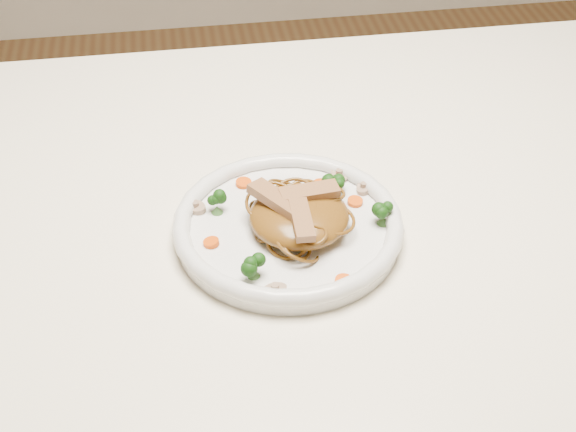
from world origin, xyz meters
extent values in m
cube|color=white|center=(0.00, 0.00, 0.73)|extent=(1.20, 0.80, 0.04)
cylinder|color=brown|center=(0.54, 0.34, 0.35)|extent=(0.06, 0.06, 0.71)
cylinder|color=white|center=(-0.04, -0.07, 0.76)|extent=(0.32, 0.32, 0.02)
ellipsoid|color=brown|center=(-0.03, -0.07, 0.78)|extent=(0.11, 0.11, 0.04)
cube|color=#A1794C|center=(-0.01, -0.06, 0.80)|extent=(0.07, 0.03, 0.01)
cube|color=#A1794C|center=(-0.05, -0.07, 0.80)|extent=(0.06, 0.07, 0.01)
cube|color=#A1794C|center=(-0.03, -0.10, 0.80)|extent=(0.02, 0.06, 0.01)
cylinder|color=#EC4B08|center=(0.01, 0.00, 0.77)|extent=(0.02, 0.02, 0.00)
cylinder|color=#EC4B08|center=(-0.13, -0.09, 0.77)|extent=(0.02, 0.02, 0.00)
cylinder|color=#EC4B08|center=(0.04, -0.04, 0.77)|extent=(0.02, 0.02, 0.00)
cylinder|color=#EC4B08|center=(-0.08, 0.02, 0.77)|extent=(0.02, 0.02, 0.00)
cylinder|color=#EC4B08|center=(0.00, -0.17, 0.77)|extent=(0.02, 0.02, 0.00)
cylinder|color=tan|center=(-0.07, -0.17, 0.77)|extent=(0.03, 0.03, 0.01)
cylinder|color=tan|center=(0.06, -0.02, 0.77)|extent=(0.03, 0.03, 0.01)
cylinder|color=tan|center=(-0.14, -0.02, 0.77)|extent=(0.04, 0.04, 0.01)
cylinder|color=tan|center=(0.04, 0.01, 0.77)|extent=(0.03, 0.03, 0.01)
camera|label=1|loc=(-0.15, -0.78, 1.36)|focal=51.84mm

